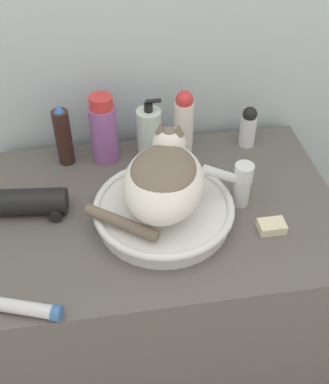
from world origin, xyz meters
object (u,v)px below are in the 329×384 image
at_px(mouthwash_bottle, 104,130).
at_px(cream_tube, 22,308).
at_px(faucet, 239,182).
at_px(deodorant_stick, 248,127).
at_px(soap_pump_bottle, 149,132).
at_px(lotion_bottle_white, 184,122).
at_px(cat, 163,178).
at_px(hair_dryer, 33,202).
at_px(soap_bar, 272,226).
at_px(hairspray_can_black, 63,136).

bearing_deg(mouthwash_bottle, cream_tube, -112.27).
height_order(faucet, mouthwash_bottle, mouthwash_bottle).
xyz_separation_m(deodorant_stick, soap_pump_bottle, (-0.30, 0.00, 0.01)).
xyz_separation_m(faucet, lotion_bottle_white, (-0.09, 0.25, 0.02)).
bearing_deg(cat, lotion_bottle_white, -3.95).
xyz_separation_m(cat, soap_pump_bottle, (0.00, 0.27, -0.05)).
bearing_deg(soap_pump_bottle, mouthwash_bottle, 180.00).
distance_m(lotion_bottle_white, hair_dryer, 0.48).
relative_size(cat, soap_pump_bottle, 1.77).
bearing_deg(lotion_bottle_white, soap_bar, -66.58).
bearing_deg(hair_dryer, soap_pump_bottle, -141.77).
height_order(hair_dryer, soap_bar, hair_dryer).
height_order(soap_pump_bottle, hair_dryer, soap_pump_bottle).
relative_size(lotion_bottle_white, hair_dryer, 0.99).
relative_size(deodorant_stick, lotion_bottle_white, 0.65).
bearing_deg(cat, soap_bar, -92.16).
xyz_separation_m(soap_pump_bottle, hair_dryer, (-0.33, -0.20, -0.04)).
xyz_separation_m(cat, soap_bar, (0.26, -0.09, -0.12)).
relative_size(hairspray_can_black, soap_pump_bottle, 1.04).
relative_size(soap_pump_bottle, cream_tube, 1.05).
bearing_deg(soap_pump_bottle, deodorant_stick, 0.00).
relative_size(faucet, hairspray_can_black, 0.78).
height_order(hairspray_can_black, hair_dryer, hairspray_can_black).
xyz_separation_m(faucet, mouthwash_bottle, (-0.32, 0.25, 0.02)).
relative_size(hairspray_can_black, deodorant_stick, 1.47).
xyz_separation_m(deodorant_stick, hair_dryer, (-0.62, -0.20, -0.03)).
relative_size(mouthwash_bottle, lotion_bottle_white, 1.03).
distance_m(soap_pump_bottle, mouthwash_bottle, 0.13).
relative_size(cat, lotion_bottle_white, 1.63).
xyz_separation_m(cat, hairspray_can_black, (-0.24, 0.27, -0.04)).
bearing_deg(hair_dryer, faucet, -179.14).
bearing_deg(mouthwash_bottle, lotion_bottle_white, 0.00).
bearing_deg(cat, deodorant_stick, -30.95).
bearing_deg(cream_tube, deodorant_stick, 38.80).
relative_size(deodorant_stick, mouthwash_bottle, 0.63).
distance_m(lotion_bottle_white, cream_tube, 0.68).
relative_size(cat, faucet, 2.18).
distance_m(cat, soap_pump_bottle, 0.28).
height_order(faucet, soap_pump_bottle, soap_pump_bottle).
xyz_separation_m(hairspray_can_black, deodorant_stick, (0.54, 0.00, -0.02)).
relative_size(deodorant_stick, cream_tube, 0.74).
xyz_separation_m(mouthwash_bottle, soap_bar, (0.39, -0.36, -0.09)).
height_order(deodorant_stick, lotion_bottle_white, lotion_bottle_white).
xyz_separation_m(faucet, soap_pump_bottle, (-0.20, 0.25, 0.00)).
bearing_deg(soap_pump_bottle, lotion_bottle_white, 0.00).
height_order(deodorant_stick, cream_tube, deodorant_stick).
bearing_deg(cream_tube, cat, 35.09).
distance_m(faucet, cream_tube, 0.59).
height_order(soap_pump_bottle, lotion_bottle_white, lotion_bottle_white).
distance_m(faucet, soap_pump_bottle, 0.32).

